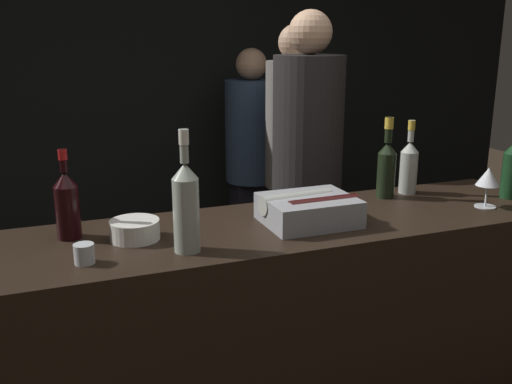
{
  "coord_description": "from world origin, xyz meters",
  "views": [
    {
      "loc": [
        -0.71,
        -1.52,
        1.73
      ],
      "look_at": [
        0.0,
        0.31,
        1.19
      ],
      "focal_mm": 40.0,
      "sensor_mm": 36.0,
      "label": 1
    }
  ],
  "objects": [
    {
      "name": "candle_votive",
      "position": [
        -0.62,
        0.15,
        1.1
      ],
      "size": [
        0.06,
        0.06,
        0.06
      ],
      "color": "silver",
      "rests_on": "bar_counter"
    },
    {
      "name": "bowl_white",
      "position": [
        -0.44,
        0.31,
        1.11
      ],
      "size": [
        0.17,
        0.17,
        0.07
      ],
      "color": "silver",
      "rests_on": "bar_counter"
    },
    {
      "name": "red_wine_bottle_tall",
      "position": [
        -0.64,
        0.4,
        1.19
      ],
      "size": [
        0.08,
        0.08,
        0.3
      ],
      "color": "black",
      "rests_on": "bar_counter"
    },
    {
      "name": "bar_counter",
      "position": [
        0.0,
        0.29,
        0.54
      ],
      "size": [
        2.43,
        0.57,
        1.07
      ],
      "color": "black",
      "rests_on": "ground_plane"
    },
    {
      "name": "champagne_bottle",
      "position": [
        0.64,
        0.45,
        1.21
      ],
      "size": [
        0.08,
        0.08,
        0.34
      ],
      "color": "black",
      "rests_on": "bar_counter"
    },
    {
      "name": "rose_wine_bottle",
      "position": [
        0.77,
        0.47,
        1.2
      ],
      "size": [
        0.08,
        0.08,
        0.32
      ],
      "color": "#B2B7AD",
      "rests_on": "bar_counter"
    },
    {
      "name": "red_wine_bottle_burgundy",
      "position": [
        1.13,
        0.26,
        1.2
      ],
      "size": [
        0.08,
        0.08,
        0.33
      ],
      "color": "#143319",
      "rests_on": "bar_counter"
    },
    {
      "name": "wall_back_chalkboard",
      "position": [
        0.0,
        2.6,
        1.4
      ],
      "size": [
        6.4,
        0.06,
        2.8
      ],
      "color": "black",
      "rests_on": "ground_plane"
    },
    {
      "name": "person_in_hoodie",
      "position": [
        0.54,
        1.0,
        1.04
      ],
      "size": [
        0.35,
        0.35,
        1.86
      ],
      "rotation": [
        0.0,
        0.0,
        -0.41
      ],
      "color": "black",
      "rests_on": "ground_plane"
    },
    {
      "name": "ice_bin_with_bottles",
      "position": [
        0.18,
        0.26,
        1.13
      ],
      "size": [
        0.35,
        0.27,
        0.11
      ],
      "color": "#9EA0A5",
      "rests_on": "bar_counter"
    },
    {
      "name": "wine_glass",
      "position": [
        0.93,
        0.18,
        1.19
      ],
      "size": [
        0.09,
        0.09,
        0.16
      ],
      "color": "silver",
      "rests_on": "bar_counter"
    },
    {
      "name": "person_blond_tee",
      "position": [
        0.74,
        1.59,
        1.01
      ],
      "size": [
        0.35,
        0.35,
        1.8
      ],
      "rotation": [
        0.0,
        0.0,
        2.62
      ],
      "color": "black",
      "rests_on": "ground_plane"
    },
    {
      "name": "person_grey_polo",
      "position": [
        0.66,
        2.12,
        0.92
      ],
      "size": [
        0.36,
        0.36,
        1.66
      ],
      "rotation": [
        0.0,
        0.0,
        1.91
      ],
      "color": "black",
      "rests_on": "ground_plane"
    },
    {
      "name": "white_wine_bottle",
      "position": [
        -0.3,
        0.14,
        1.23
      ],
      "size": [
        0.08,
        0.08,
        0.39
      ],
      "color": "#9EA899",
      "rests_on": "bar_counter"
    }
  ]
}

